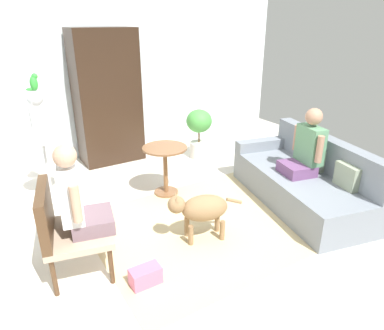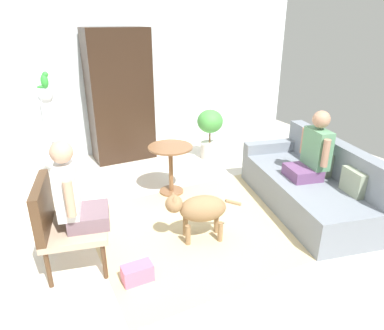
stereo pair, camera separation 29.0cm
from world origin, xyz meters
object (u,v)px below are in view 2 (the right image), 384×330
armchair (60,219)px  dog (199,209)px  parrot (44,80)px  potted_plant (210,129)px  round_end_table (171,161)px  person_on_armchair (74,194)px  person_on_couch (313,152)px  bird_cage_stand (52,137)px  armoire_cabinet (120,96)px  couch (310,185)px  handbag (137,273)px

armchair → dog: bearing=-8.0°
parrot → dog: bearing=-57.3°
potted_plant → round_end_table: bearing=-141.1°
person_on_armchair → round_end_table: 1.73m
person_on_couch → dog: bearing=-179.9°
armchair → person_on_couch: size_ratio=1.08×
armchair → bird_cage_stand: 1.68m
bird_cage_stand → person_on_couch: bearing=-33.6°
armchair → dog: 1.38m
potted_plant → parrot: bearing=-174.8°
armchair → round_end_table: bearing=32.0°
dog → parrot: (-1.18, 1.83, 1.16)m
round_end_table → bird_cage_stand: 1.57m
person_on_armchair → round_end_table: bearing=35.6°
person_on_armchair → potted_plant: 3.16m
armoire_cabinet → person_on_armchair: bearing=-114.7°
person_on_couch → parrot: parrot is taller
person_on_armchair → dog: bearing=-7.4°
couch → parrot: bearing=146.8°
dog → bird_cage_stand: size_ratio=0.55×
person_on_couch → potted_plant: person_on_couch is taller
armchair → round_end_table: (1.53, 0.96, -0.06)m
person_on_couch → handbag: 2.48m
armchair → bird_cage_stand: (0.16, 1.64, 0.29)m
person_on_couch → person_on_armchair: size_ratio=1.00×
couch → dog: size_ratio=2.76×
person_on_armchair → dog: person_on_armchair is taller
round_end_table → bird_cage_stand: (-1.38, 0.68, 0.35)m
bird_cage_stand → potted_plant: 2.53m
person_on_couch → handbag: person_on_couch is taller
person_on_couch → armoire_cabinet: 3.19m
parrot → handbag: size_ratio=0.73×
couch → round_end_table: size_ratio=3.23×
round_end_table → handbag: bearing=-123.8°
parrot → armoire_cabinet: 1.57m
couch → dog: 1.60m
person_on_armchair → bird_cage_stand: (0.01, 1.68, 0.05)m
dog → handbag: 0.93m
armchair → handbag: 0.87m
round_end_table → armoire_cabinet: armoire_cabinet is taller
couch → armchair: bearing=176.6°
potted_plant → armoire_cabinet: bearing=151.7°
couch → armoire_cabinet: size_ratio=1.04×
couch → round_end_table: 1.83m
potted_plant → armoire_cabinet: (-1.31, 0.71, 0.55)m
armchair → armoire_cabinet: 2.95m
person_on_armchair → parrot: parrot is taller
round_end_table → bird_cage_stand: size_ratio=0.47×
person_on_armchair → handbag: person_on_armchair is taller
dog → handbag: (-0.81, -0.33, -0.29)m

